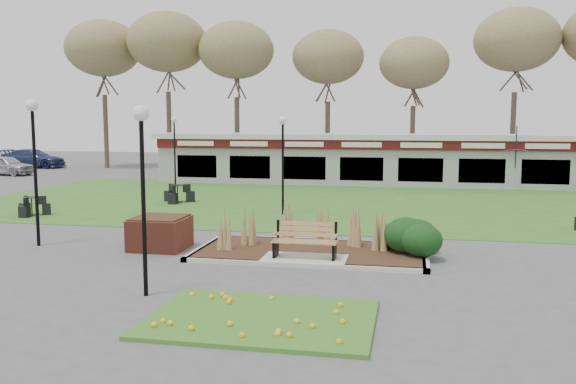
% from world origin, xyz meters
% --- Properties ---
extents(ground, '(100.00, 100.00, 0.00)m').
position_xyz_m(ground, '(0.00, 0.00, 0.00)').
color(ground, '#515154').
rests_on(ground, ground).
extents(lawn, '(34.00, 16.00, 0.02)m').
position_xyz_m(lawn, '(0.00, 12.00, 0.01)').
color(lawn, '#2C6C22').
rests_on(lawn, ground).
extents(flower_bed, '(4.20, 3.00, 0.16)m').
position_xyz_m(flower_bed, '(0.00, -4.60, 0.07)').
color(flower_bed, '#225E1B').
rests_on(flower_bed, ground).
extents(planting_bed, '(6.75, 3.40, 1.27)m').
position_xyz_m(planting_bed, '(1.27, 1.35, 0.37)').
color(planting_bed, '#331F14').
rests_on(planting_bed, ground).
extents(park_bench, '(1.70, 0.66, 0.93)m').
position_xyz_m(park_bench, '(0.00, 0.25, 0.59)').
color(park_bench, '#AA7D4C').
rests_on(park_bench, ground).
extents(brick_planter, '(1.50, 1.50, 0.95)m').
position_xyz_m(brick_planter, '(-4.40, 1.00, 0.48)').
color(brick_planter, brown).
rests_on(brick_planter, ground).
extents(food_pavilion, '(24.60, 3.40, 2.90)m').
position_xyz_m(food_pavilion, '(0.00, 19.96, 1.48)').
color(food_pavilion, '#979799').
rests_on(food_pavilion, ground).
extents(tree_backdrop, '(47.24, 5.24, 10.36)m').
position_xyz_m(tree_backdrop, '(0.00, 28.00, 8.36)').
color(tree_backdrop, '#47382B').
rests_on(tree_backdrop, ground).
extents(lamp_post_near_left, '(0.36, 0.36, 4.32)m').
position_xyz_m(lamp_post_near_left, '(-8.12, 0.68, 3.15)').
color(lamp_post_near_left, black).
rests_on(lamp_post_near_left, ground).
extents(lamp_post_near_right, '(0.33, 0.33, 4.03)m').
position_xyz_m(lamp_post_near_right, '(-2.80, -3.50, 2.93)').
color(lamp_post_near_right, black).
rests_on(lamp_post_near_right, ground).
extents(lamp_post_mid_right, '(0.32, 0.32, 3.85)m').
position_xyz_m(lamp_post_mid_right, '(-2.21, 7.84, 2.81)').
color(lamp_post_mid_right, black).
rests_on(lamp_post_mid_right, ground).
extents(lamp_post_far_left, '(0.32, 0.32, 3.87)m').
position_xyz_m(lamp_post_far_left, '(-10.35, 17.00, 2.82)').
color(lamp_post_far_left, black).
rests_on(lamp_post_far_left, ground).
extents(bistro_set_a, '(1.35, 1.22, 0.72)m').
position_xyz_m(bistro_set_a, '(-11.75, 5.73, 0.26)').
color(bistro_set_a, black).
rests_on(bistro_set_a, ground).
extents(bistro_set_b, '(1.48, 1.30, 0.79)m').
position_xyz_m(bistro_set_b, '(-7.59, 10.39, 0.28)').
color(bistro_set_b, black).
rests_on(bistro_set_b, ground).
extents(patio_umbrella, '(2.35, 2.37, 2.29)m').
position_xyz_m(patio_umbrella, '(8.00, 18.00, 1.46)').
color(patio_umbrella, black).
rests_on(patio_umbrella, ground).
extents(car_silver, '(4.08, 2.04, 1.34)m').
position_xyz_m(car_silver, '(-24.03, 21.00, 0.67)').
color(car_silver, '#B4B3B8').
rests_on(car_silver, ground).
extents(car_black, '(3.99, 2.58, 1.24)m').
position_xyz_m(car_black, '(-8.73, 27.00, 0.62)').
color(car_black, black).
rests_on(car_black, ground).
extents(car_blue, '(5.01, 2.16, 1.44)m').
position_xyz_m(car_blue, '(-26.00, 27.00, 0.72)').
color(car_blue, navy).
rests_on(car_blue, ground).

